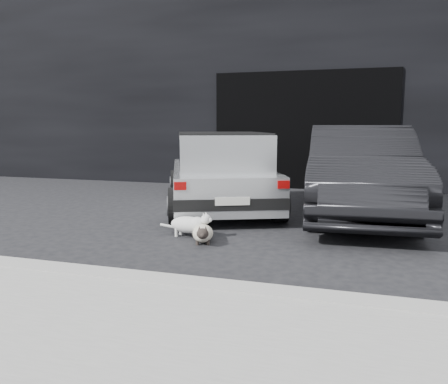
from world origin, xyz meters
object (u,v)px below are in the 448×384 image
(silver_hatchback, at_px, (220,167))
(cat_siamese, at_px, (203,233))
(second_car, at_px, (359,171))
(cat_white, at_px, (191,224))

(silver_hatchback, distance_m, cat_siamese, 2.32)
(silver_hatchback, distance_m, second_car, 2.26)
(silver_hatchback, bearing_deg, cat_white, -106.59)
(second_car, bearing_deg, cat_white, -138.50)
(silver_hatchback, xyz_separation_m, cat_siamese, (0.45, -2.19, -0.59))
(cat_white, bearing_deg, silver_hatchback, -167.45)
(second_car, bearing_deg, silver_hatchback, 178.51)
(cat_siamese, xyz_separation_m, cat_white, (-0.24, 0.23, 0.05))
(cat_siamese, bearing_deg, silver_hatchback, -97.25)
(silver_hatchback, height_order, cat_white, silver_hatchback)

